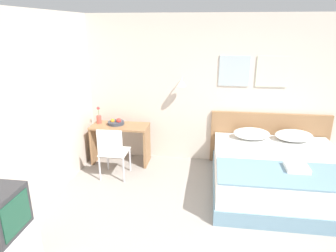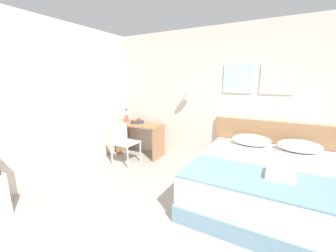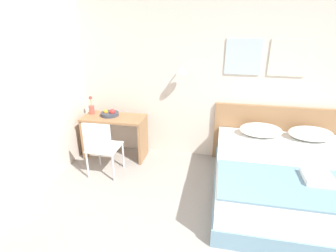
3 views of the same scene
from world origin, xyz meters
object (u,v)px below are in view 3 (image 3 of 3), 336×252
object	(u,v)px
bed	(292,182)
throw_blanket	(310,187)
fruit_bowl	(110,114)
pillow_left	(261,130)
headboard	(279,136)
folded_towel_near_foot	(318,178)
desk_chair	(101,145)
desk	(115,130)
pillow_right	(311,134)
flower_vase	(92,108)

from	to	relation	value
bed	throw_blanket	bearing A→B (deg)	-90.00
fruit_bowl	pillow_left	bearing A→B (deg)	-0.46
headboard	pillow_left	world-z (taller)	headboard
folded_towel_near_foot	desk_chair	world-z (taller)	desk_chair
throw_blanket	desk	size ratio (longest dim) A/B	1.85
headboard	throw_blanket	size ratio (longest dim) A/B	1.09
pillow_left	throw_blanket	bearing A→B (deg)	-74.95
folded_towel_near_foot	fruit_bowl	world-z (taller)	fruit_bowl
headboard	pillow_left	size ratio (longest dim) A/B	3.36
pillow_right	desk	bearing A→B (deg)	-179.66
pillow_left	flower_vase	size ratio (longest dim) A/B	1.98
desk	fruit_bowl	bearing A→B (deg)	154.98
throw_blanket	fruit_bowl	bearing A→B (deg)	154.51
headboard	fruit_bowl	distance (m)	2.79
throw_blanket	flower_vase	bearing A→B (deg)	156.45
desk	fruit_bowl	xyz separation A→B (m)	(-0.08, 0.04, 0.27)
folded_towel_near_foot	fruit_bowl	size ratio (longest dim) A/B	1.01
pillow_left	folded_towel_near_foot	size ratio (longest dim) A/B	2.07
desk	desk_chair	bearing A→B (deg)	-85.05
pillow_left	desk_chair	distance (m)	2.38
headboard	pillow_right	distance (m)	0.49
bed	pillow_left	size ratio (longest dim) A/B	3.19
folded_towel_near_foot	throw_blanket	bearing A→B (deg)	-128.15
headboard	fruit_bowl	bearing A→B (deg)	-174.46
flower_vase	desk	bearing A→B (deg)	-9.60
fruit_bowl	folded_towel_near_foot	bearing A→B (deg)	-22.33
folded_towel_near_foot	pillow_right	bearing A→B (deg)	78.28
pillow_right	flower_vase	xyz separation A→B (m)	(-3.45, 0.05, 0.15)
fruit_bowl	flower_vase	size ratio (longest dim) A/B	0.95
pillow_right	folded_towel_near_foot	bearing A→B (deg)	-101.72
fruit_bowl	flower_vase	bearing A→B (deg)	174.41
throw_blanket	folded_towel_near_foot	distance (m)	0.18
headboard	throw_blanket	world-z (taller)	headboard
throw_blanket	flower_vase	world-z (taller)	flower_vase
fruit_bowl	throw_blanket	bearing A→B (deg)	-25.49
bed	throw_blanket	world-z (taller)	throw_blanket
desk	flower_vase	bearing A→B (deg)	170.40
bed	fruit_bowl	bearing A→B (deg)	164.88
throw_blanket	fruit_bowl	distance (m)	3.07
desk_chair	flower_vase	bearing A→B (deg)	123.35
throw_blanket	desk_chair	size ratio (longest dim) A/B	2.13
bed	folded_towel_near_foot	distance (m)	0.57
bed	throw_blanket	xyz separation A→B (m)	(-0.00, -0.57, 0.31)
pillow_right	desk_chair	bearing A→B (deg)	-167.46
bed	flower_vase	size ratio (longest dim) A/B	6.30
bed	folded_towel_near_foot	size ratio (longest dim) A/B	6.58
pillow_left	fruit_bowl	distance (m)	2.42
desk	fruit_bowl	distance (m)	0.28
pillow_right	throw_blanket	world-z (taller)	pillow_right
pillow_left	throw_blanket	size ratio (longest dim) A/B	0.33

